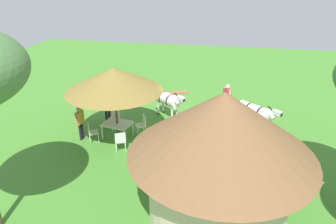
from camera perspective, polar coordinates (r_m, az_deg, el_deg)
name	(u,v)px	position (r m, az deg, el deg)	size (l,w,h in m)	color
ground_plane	(193,128)	(15.01, 4.69, -2.92)	(36.00, 36.00, 0.00)	#43832C
thatched_hut	(221,150)	(8.98, 9.73, -7.01)	(5.37, 5.37, 4.08)	beige
shade_umbrella	(114,80)	(13.16, -10.02, 5.93)	(4.14, 4.14, 3.29)	brown
patio_dining_table	(117,125)	(13.99, -9.38, -2.36)	(1.41, 1.19, 0.74)	silver
patio_chair_near_hut	(116,117)	(15.09, -9.66, -0.85)	(0.57, 0.56, 0.90)	silver
patio_chair_west_end	(91,131)	(13.98, -14.02, -3.45)	(0.58, 0.58, 0.90)	silver
patio_chair_near_lawn	(120,140)	(13.04, -8.82, -5.14)	(0.58, 0.57, 0.90)	white
patio_chair_east_end	(142,124)	(14.26, -4.79, -2.15)	(0.58, 0.59, 0.90)	white
guest_beside_umbrella	(107,105)	(15.29, -11.25, 1.28)	(0.49, 0.42, 1.64)	black
guest_behind_table	(80,120)	(14.10, -16.04, -1.43)	(0.25, 0.57, 1.60)	black
standing_watcher	(227,97)	(16.10, 10.85, 2.74)	(0.43, 0.54, 1.72)	black
striped_lounge_chair	(205,125)	(14.75, 6.95, -2.46)	(0.61, 0.86, 0.59)	#276BAE
zebra_nearest_camera	(256,113)	(14.84, 15.97, -0.10)	(1.92, 1.64, 1.49)	silver
zebra_by_umbrella	(168,100)	(15.66, 0.02, 2.30)	(1.76, 1.52, 1.51)	silver
brick_patio_kerb	(165,94)	(18.97, -0.49, 3.41)	(2.80, 0.36, 0.08)	#A15B3B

